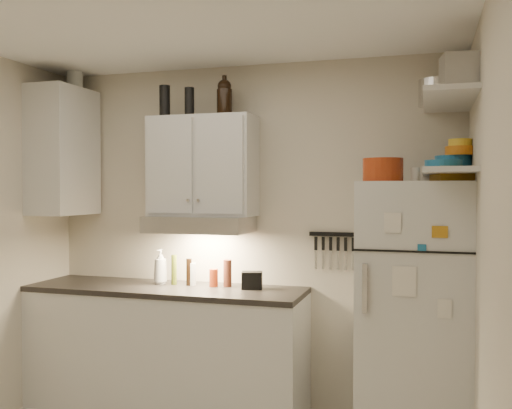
# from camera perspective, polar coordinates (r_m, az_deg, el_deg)

# --- Properties ---
(ceiling) EXTENTS (3.20, 3.00, 0.02)m
(ceiling) POSITION_cam_1_polar(r_m,az_deg,el_deg) (3.14, -9.69, 19.30)
(ceiling) COLOR white
(ceiling) RESTS_ON ground
(back_wall) EXTENTS (3.20, 0.02, 2.60)m
(back_wall) POSITION_cam_1_polar(r_m,az_deg,el_deg) (4.41, -0.82, -3.03)
(back_wall) COLOR beige
(back_wall) RESTS_ON ground
(right_wall) EXTENTS (0.02, 3.00, 2.60)m
(right_wall) POSITION_cam_1_polar(r_m,az_deg,el_deg) (2.72, 22.67, -5.97)
(right_wall) COLOR beige
(right_wall) RESTS_ON ground
(base_cabinet) EXTENTS (2.10, 0.60, 0.88)m
(base_cabinet) POSITION_cam_1_polar(r_m,az_deg,el_deg) (4.48, -9.00, -14.17)
(base_cabinet) COLOR silver
(base_cabinet) RESTS_ON floor
(countertop) EXTENTS (2.10, 0.62, 0.04)m
(countertop) POSITION_cam_1_polar(r_m,az_deg,el_deg) (4.38, -9.02, -8.36)
(countertop) COLOR black
(countertop) RESTS_ON base_cabinet
(upper_cabinet) EXTENTS (0.80, 0.33, 0.75)m
(upper_cabinet) POSITION_cam_1_polar(r_m,az_deg,el_deg) (4.34, -5.31, 3.83)
(upper_cabinet) COLOR silver
(upper_cabinet) RESTS_ON back_wall
(side_cabinet) EXTENTS (0.33, 0.55, 1.00)m
(side_cabinet) POSITION_cam_1_polar(r_m,az_deg,el_deg) (4.78, -18.72, 5.05)
(side_cabinet) COLOR silver
(side_cabinet) RESTS_ON left_wall
(range_hood) EXTENTS (0.76, 0.46, 0.12)m
(range_hood) POSITION_cam_1_polar(r_m,az_deg,el_deg) (4.28, -5.63, -1.96)
(range_hood) COLOR silver
(range_hood) RESTS_ON back_wall
(fridge) EXTENTS (0.70, 0.68, 1.70)m
(fridge) POSITION_cam_1_polar(r_m,az_deg,el_deg) (3.92, 15.51, -10.29)
(fridge) COLOR silver
(fridge) RESTS_ON floor
(shelf_hi) EXTENTS (0.30, 0.95, 0.03)m
(shelf_hi) POSITION_cam_1_polar(r_m,az_deg,el_deg) (3.75, 18.72, 9.89)
(shelf_hi) COLOR silver
(shelf_hi) RESTS_ON right_wall
(shelf_lo) EXTENTS (0.30, 0.95, 0.03)m
(shelf_lo) POSITION_cam_1_polar(r_m,az_deg,el_deg) (3.71, 18.66, 3.15)
(shelf_lo) COLOR silver
(shelf_lo) RESTS_ON right_wall
(knife_strip) EXTENTS (0.42, 0.02, 0.03)m
(knife_strip) POSITION_cam_1_polar(r_m,az_deg,el_deg) (4.23, 8.17, -2.97)
(knife_strip) COLOR black
(knife_strip) RESTS_ON back_wall
(dutch_oven) EXTENTS (0.31, 0.31, 0.15)m
(dutch_oven) POSITION_cam_1_polar(r_m,az_deg,el_deg) (3.74, 12.56, 3.40)
(dutch_oven) COLOR #993111
(dutch_oven) RESTS_ON fridge
(book_stack) EXTENTS (0.27, 0.31, 0.09)m
(book_stack) POSITION_cam_1_polar(r_m,az_deg,el_deg) (3.74, 19.04, 2.91)
(book_stack) COLOR #B57A16
(book_stack) RESTS_ON fridge
(spice_jar) EXTENTS (0.07, 0.07, 0.09)m
(spice_jar) POSITION_cam_1_polar(r_m,az_deg,el_deg) (3.76, 15.64, 2.91)
(spice_jar) COLOR silver
(spice_jar) RESTS_ON fridge
(stock_pot) EXTENTS (0.30, 0.30, 0.18)m
(stock_pot) POSITION_cam_1_polar(r_m,az_deg,el_deg) (4.12, 17.68, 10.59)
(stock_pot) COLOR silver
(stock_pot) RESTS_ON shelf_hi
(tin_a) EXTENTS (0.24, 0.22, 0.21)m
(tin_a) POSITION_cam_1_polar(r_m,az_deg,el_deg) (3.69, 20.02, 11.95)
(tin_a) COLOR #AAAAAD
(tin_a) RESTS_ON shelf_hi
(tin_b) EXTENTS (0.22, 0.22, 0.19)m
(tin_b) POSITION_cam_1_polar(r_m,az_deg,el_deg) (3.48, 19.66, 12.38)
(tin_b) COLOR #AAAAAD
(tin_b) RESTS_ON shelf_hi
(bowl_teal) EXTENTS (0.23, 0.23, 0.09)m
(bowl_teal) POSITION_cam_1_polar(r_m,az_deg,el_deg) (3.93, 19.13, 3.95)
(bowl_teal) COLOR #1C689A
(bowl_teal) RESTS_ON shelf_lo
(bowl_orange) EXTENTS (0.19, 0.19, 0.06)m
(bowl_orange) POSITION_cam_1_polar(r_m,az_deg,el_deg) (3.89, 19.74, 5.08)
(bowl_orange) COLOR orange
(bowl_orange) RESTS_ON bowl_teal
(bowl_yellow) EXTENTS (0.15, 0.15, 0.05)m
(bowl_yellow) POSITION_cam_1_polar(r_m,az_deg,el_deg) (3.89, 19.75, 5.83)
(bowl_yellow) COLOR yellow
(bowl_yellow) RESTS_ON bowl_orange
(plates) EXTENTS (0.28, 0.28, 0.06)m
(plates) POSITION_cam_1_polar(r_m,az_deg,el_deg) (3.74, 18.22, 3.80)
(plates) COLOR #1C689A
(plates) RESTS_ON shelf_lo
(growler_a) EXTENTS (0.11, 0.11, 0.22)m
(growler_a) POSITION_cam_1_polar(r_m,az_deg,el_deg) (4.39, -3.20, 10.19)
(growler_a) COLOR black
(growler_a) RESTS_ON upper_cabinet
(growler_b) EXTENTS (0.14, 0.14, 0.27)m
(growler_b) POSITION_cam_1_polar(r_m,az_deg,el_deg) (4.28, -3.18, 10.72)
(growler_b) COLOR black
(growler_b) RESTS_ON upper_cabinet
(thermos_a) EXTENTS (0.09, 0.09, 0.21)m
(thermos_a) POSITION_cam_1_polar(r_m,az_deg,el_deg) (4.34, -6.68, 10.18)
(thermos_a) COLOR black
(thermos_a) RESTS_ON upper_cabinet
(thermos_b) EXTENTS (0.08, 0.08, 0.23)m
(thermos_b) POSITION_cam_1_polar(r_m,az_deg,el_deg) (4.43, -9.11, 10.17)
(thermos_b) COLOR black
(thermos_b) RESTS_ON upper_cabinet
(side_jar) EXTENTS (0.16, 0.16, 0.17)m
(side_jar) POSITION_cam_1_polar(r_m,az_deg,el_deg) (4.92, -17.67, 11.82)
(side_jar) COLOR silver
(side_jar) RESTS_ON side_cabinet
(soap_bottle) EXTENTS (0.12, 0.12, 0.30)m
(soap_bottle) POSITION_cam_1_polar(r_m,az_deg,el_deg) (4.47, -9.54, -5.95)
(soap_bottle) COLOR silver
(soap_bottle) RESTS_ON countertop
(pepper_mill) EXTENTS (0.06, 0.06, 0.20)m
(pepper_mill) POSITION_cam_1_polar(r_m,az_deg,el_deg) (4.30, -2.87, -6.88)
(pepper_mill) COLOR #57281A
(pepper_mill) RESTS_ON countertop
(oil_bottle) EXTENTS (0.05, 0.05, 0.23)m
(oil_bottle) POSITION_cam_1_polar(r_m,az_deg,el_deg) (4.43, -8.20, -6.47)
(oil_bottle) COLOR #4D5916
(oil_bottle) RESTS_ON countertop
(vinegar_bottle) EXTENTS (0.05, 0.05, 0.21)m
(vinegar_bottle) POSITION_cam_1_polar(r_m,az_deg,el_deg) (4.38, -6.72, -6.71)
(vinegar_bottle) COLOR black
(vinegar_bottle) RESTS_ON countertop
(clear_bottle) EXTENTS (0.07, 0.07, 0.17)m
(clear_bottle) POSITION_cam_1_polar(r_m,az_deg,el_deg) (4.39, -6.38, -6.93)
(clear_bottle) COLOR silver
(clear_bottle) RESTS_ON countertop
(red_jar) EXTENTS (0.07, 0.07, 0.13)m
(red_jar) POSITION_cam_1_polar(r_m,az_deg,el_deg) (4.32, -4.26, -7.32)
(red_jar) COLOR #993111
(red_jar) RESTS_ON countertop
(caddy) EXTENTS (0.17, 0.14, 0.13)m
(caddy) POSITION_cam_1_polar(r_m,az_deg,el_deg) (4.21, -0.40, -7.59)
(caddy) COLOR black
(caddy) RESTS_ON countertop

